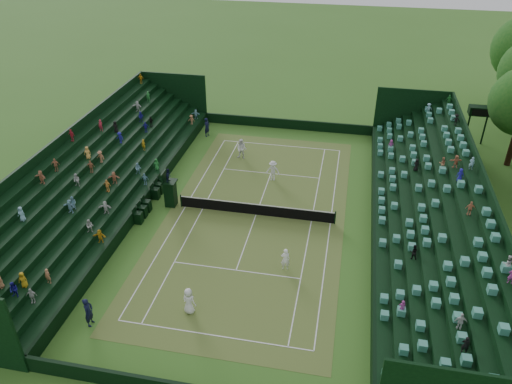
{
  "coord_description": "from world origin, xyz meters",
  "views": [
    {
      "loc": [
        6.05,
        -30.05,
        20.71
      ],
      "look_at": [
        0.0,
        0.0,
        2.0
      ],
      "focal_mm": 35.0,
      "sensor_mm": 36.0,
      "label": 1
    }
  ],
  "objects_px": {
    "player_far_west": "(242,149)",
    "umpire_chair": "(170,190)",
    "player_near_west": "(189,301)",
    "tennis_net": "(256,209)",
    "player_far_east": "(273,171)",
    "player_near_east": "(285,259)"
  },
  "relations": [
    {
      "from": "tennis_net",
      "to": "umpire_chair",
      "type": "relative_size",
      "value": 3.69
    },
    {
      "from": "player_near_west",
      "to": "player_far_east",
      "type": "relative_size",
      "value": 0.97
    },
    {
      "from": "player_far_west",
      "to": "umpire_chair",
      "type": "bearing_deg",
      "value": -104.13
    },
    {
      "from": "player_near_west",
      "to": "player_near_east",
      "type": "xyz_separation_m",
      "value": [
        4.77,
        4.81,
        -0.06
      ]
    },
    {
      "from": "tennis_net",
      "to": "umpire_chair",
      "type": "distance_m",
      "value": 6.66
    },
    {
      "from": "umpire_chair",
      "to": "player_near_east",
      "type": "bearing_deg",
      "value": -30.58
    },
    {
      "from": "player_near_west",
      "to": "player_near_east",
      "type": "relative_size",
      "value": 1.08
    },
    {
      "from": "player_near_west",
      "to": "player_far_east",
      "type": "xyz_separation_m",
      "value": [
        2.09,
        15.83,
        0.03
      ]
    },
    {
      "from": "umpire_chair",
      "to": "player_near_east",
      "type": "distance_m",
      "value": 11.19
    },
    {
      "from": "umpire_chair",
      "to": "player_far_east",
      "type": "bearing_deg",
      "value": 37.51
    },
    {
      "from": "umpire_chair",
      "to": "player_near_west",
      "type": "relative_size",
      "value": 1.86
    },
    {
      "from": "tennis_net",
      "to": "player_near_west",
      "type": "height_order",
      "value": "player_near_west"
    },
    {
      "from": "tennis_net",
      "to": "player_near_west",
      "type": "distance_m",
      "value": 10.6
    },
    {
      "from": "umpire_chair",
      "to": "player_near_west",
      "type": "bearing_deg",
      "value": -65.19
    },
    {
      "from": "umpire_chair",
      "to": "player_far_east",
      "type": "relative_size",
      "value": 1.8
    },
    {
      "from": "tennis_net",
      "to": "player_near_west",
      "type": "relative_size",
      "value": 6.86
    },
    {
      "from": "tennis_net",
      "to": "player_far_west",
      "type": "height_order",
      "value": "player_far_west"
    },
    {
      "from": "player_near_west",
      "to": "tennis_net",
      "type": "bearing_deg",
      "value": -81.82
    },
    {
      "from": "player_far_east",
      "to": "player_near_east",
      "type": "bearing_deg",
      "value": -75.63
    },
    {
      "from": "player_far_west",
      "to": "player_far_east",
      "type": "relative_size",
      "value": 1.06
    },
    {
      "from": "player_near_east",
      "to": "player_near_west",
      "type": "bearing_deg",
      "value": 32.23
    },
    {
      "from": "player_near_west",
      "to": "player_far_east",
      "type": "height_order",
      "value": "player_far_east"
    }
  ]
}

